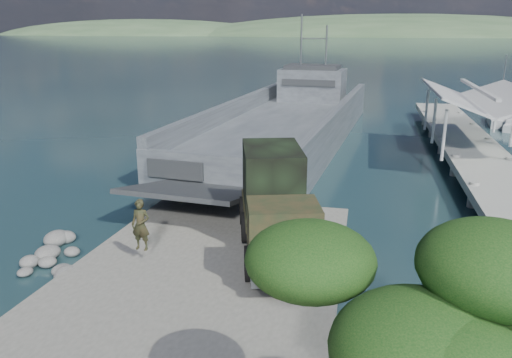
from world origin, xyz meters
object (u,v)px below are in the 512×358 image
military_truck (275,202)px  pier (474,143)px  overhang_tree (476,352)px  landing_craft (286,129)px  sailboat_far (498,121)px  soldier (141,234)px

military_truck → pier: bearing=41.5°
pier → overhang_tree: (-5.81, -29.18, 3.27)m
military_truck → landing_craft: bearing=82.0°
military_truck → sailboat_far: sailboat_far is taller
sailboat_far → soldier: bearing=-113.2°
pier → overhang_tree: bearing=-101.3°
military_truck → sailboat_far: 37.29m
military_truck → overhang_tree: overhang_tree is taller
landing_craft → soldier: (-1.77, -24.74, 0.59)m
sailboat_far → overhang_tree: size_ratio=1.03×
pier → soldier: size_ratio=21.71×
military_truck → soldier: military_truck is taller
landing_craft → pier: bearing=-16.7°
pier → overhang_tree: 29.93m
overhang_tree → pier: bearing=78.7°
pier → sailboat_far: 17.58m
landing_craft → soldier: size_ratio=19.04×
landing_craft → soldier: bearing=-88.9°
landing_craft → sailboat_far: (19.26, 11.10, -0.56)m
pier → overhang_tree: size_ratio=6.57×
military_truck → sailboat_far: (16.20, 33.52, -2.04)m
pier → military_truck: 20.03m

